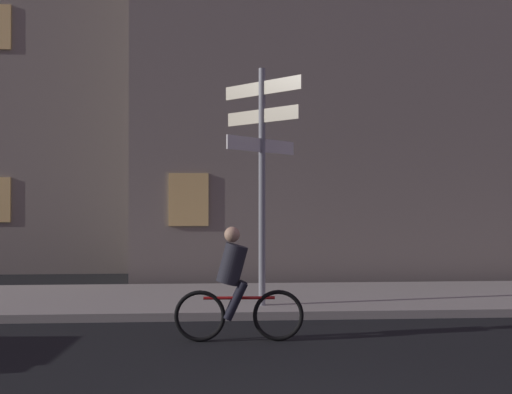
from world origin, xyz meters
TOP-DOWN VIEW (x-y plane):
  - sidewalk_kerb at (0.00, 7.08)m, footprint 40.00×3.47m
  - signpost at (0.24, 6.00)m, footprint 1.27×1.27m
  - cyclist at (-0.28, 3.91)m, footprint 1.82×0.33m
  - building_left_block at (-6.52, 15.26)m, footprint 12.71×6.81m

SIDE VIEW (x-z plane):
  - sidewalk_kerb at x=0.00m, z-range 0.00..0.14m
  - cyclist at x=-0.28m, z-range -0.06..1.55m
  - signpost at x=0.24m, z-range 0.61..4.77m
  - building_left_block at x=-6.52m, z-range 0.00..16.87m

